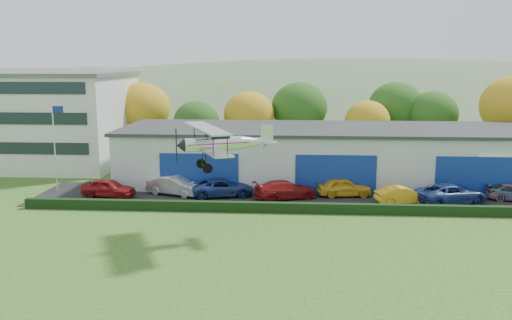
# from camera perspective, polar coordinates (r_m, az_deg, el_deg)

# --- Properties ---
(ground) EXTENTS (300.00, 300.00, 0.00)m
(ground) POSITION_cam_1_polar(r_m,az_deg,el_deg) (27.42, 1.01, -14.71)
(ground) COLOR #2C571B
(ground) RESTS_ON ground
(apron) EXTENTS (48.00, 9.00, 0.05)m
(apron) POSITION_cam_1_polar(r_m,az_deg,el_deg) (47.30, 5.93, -3.93)
(apron) COLOR black
(apron) RESTS_ON ground
(hedge) EXTENTS (46.00, 0.60, 0.80)m
(hedge) POSITION_cam_1_polar(r_m,az_deg,el_deg) (42.56, 6.16, -5.02)
(hedge) COLOR black
(hedge) RESTS_ON ground
(hangar) EXTENTS (40.60, 12.60, 5.30)m
(hangar) POSITION_cam_1_polar(r_m,az_deg,el_deg) (53.69, 7.85, 0.60)
(hangar) COLOR #B2B7BC
(hangar) RESTS_ON ground
(office_block) EXTENTS (20.60, 15.60, 10.40)m
(office_block) POSITION_cam_1_polar(r_m,az_deg,el_deg) (66.88, -22.12, 4.05)
(office_block) COLOR silver
(office_block) RESTS_ON ground
(flagpole) EXTENTS (1.05, 0.10, 8.00)m
(flagpole) POSITION_cam_1_polar(r_m,az_deg,el_deg) (51.81, -20.22, 2.09)
(flagpole) COLOR silver
(flagpole) RESTS_ON ground
(tree_belt) EXTENTS (75.70, 13.22, 10.12)m
(tree_belt) POSITION_cam_1_polar(r_m,az_deg,el_deg) (65.73, 3.54, 5.03)
(tree_belt) COLOR #3D2614
(tree_belt) RESTS_ON ground
(distant_hills) EXTENTS (430.00, 196.00, 56.00)m
(distant_hills) POSITION_cam_1_polar(r_m,az_deg,el_deg) (166.75, 1.89, 1.77)
(distant_hills) COLOR #4C6642
(distant_hills) RESTS_ON ground
(car_0) EXTENTS (4.88, 2.64, 1.57)m
(car_0) POSITION_cam_1_polar(r_m,az_deg,el_deg) (48.76, -15.15, -2.82)
(car_0) COLOR maroon
(car_0) RESTS_ON apron
(car_1) EXTENTS (5.33, 3.37, 1.66)m
(car_1) POSITION_cam_1_polar(r_m,az_deg,el_deg) (48.32, -8.46, -2.64)
(car_1) COLOR silver
(car_1) RESTS_ON apron
(car_2) EXTENTS (5.93, 3.86, 1.52)m
(car_2) POSITION_cam_1_polar(r_m,az_deg,el_deg) (47.41, -3.50, -2.88)
(car_2) COLOR navy
(car_2) RESTS_ON apron
(car_3) EXTENTS (5.79, 4.02, 1.56)m
(car_3) POSITION_cam_1_polar(r_m,az_deg,el_deg) (46.51, 3.07, -3.11)
(car_3) COLOR maroon
(car_3) RESTS_ON apron
(car_4) EXTENTS (4.83, 2.40, 1.58)m
(car_4) POSITION_cam_1_polar(r_m,az_deg,el_deg) (47.91, 9.21, -2.82)
(car_4) COLOR gold
(car_4) RESTS_ON apron
(car_5) EXTENTS (4.67, 2.49, 1.46)m
(car_5) POSITION_cam_1_polar(r_m,az_deg,el_deg) (46.36, 15.05, -3.56)
(car_5) COLOR gold
(car_5) RESTS_ON apron
(car_6) EXTENTS (6.58, 4.71, 1.67)m
(car_6) POSITION_cam_1_polar(r_m,az_deg,el_deg) (47.58, 19.65, -3.34)
(car_6) COLOR navy
(car_6) RESTS_ON apron
(biplane) EXTENTS (6.74, 7.46, 2.85)m
(biplane) POSITION_cam_1_polar(r_m,az_deg,el_deg) (35.86, -3.64, 1.89)
(biplane) COLOR silver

